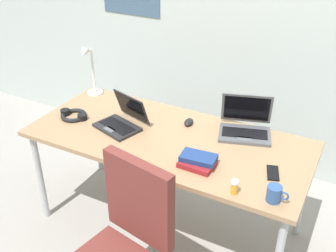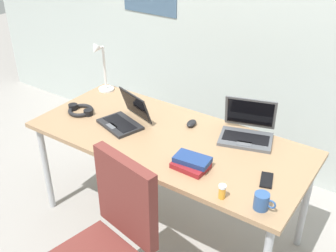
{
  "view_description": "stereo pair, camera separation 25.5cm",
  "coord_description": "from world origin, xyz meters",
  "px_view_note": "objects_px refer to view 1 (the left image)",
  "views": [
    {
      "loc": [
        1.03,
        -1.96,
        2.1
      ],
      "look_at": [
        0.0,
        0.0,
        0.82
      ],
      "focal_mm": 43.57,
      "sensor_mm": 36.0,
      "label": 1
    },
    {
      "loc": [
        1.25,
        -1.83,
        2.1
      ],
      "look_at": [
        0.0,
        0.0,
        0.82
      ],
      "focal_mm": 43.57,
      "sensor_mm": 36.0,
      "label": 2
    }
  ],
  "objects_px": {
    "desk_lamp": "(90,71)",
    "coffee_mug": "(274,194)",
    "laptop_center": "(122,121)",
    "headphones": "(74,115)",
    "laptop_back_left": "(245,126)",
    "cell_phone": "(273,173)",
    "computer_mouse": "(189,122)",
    "pill_bottle": "(234,187)",
    "book_stack": "(198,161)"
  },
  "relations": [
    {
      "from": "book_stack",
      "to": "coffee_mug",
      "type": "bearing_deg",
      "value": -12.38
    },
    {
      "from": "computer_mouse",
      "to": "coffee_mug",
      "type": "distance_m",
      "value": 0.88
    },
    {
      "from": "laptop_back_left",
      "to": "pill_bottle",
      "type": "xyz_separation_m",
      "value": [
        0.15,
        -0.61,
        -0.01
      ]
    },
    {
      "from": "pill_bottle",
      "to": "desk_lamp",
      "type": "bearing_deg",
      "value": 155.77
    },
    {
      "from": "computer_mouse",
      "to": "cell_phone",
      "type": "bearing_deg",
      "value": -31.16
    },
    {
      "from": "desk_lamp",
      "to": "book_stack",
      "type": "height_order",
      "value": "desk_lamp"
    },
    {
      "from": "desk_lamp",
      "to": "book_stack",
      "type": "relative_size",
      "value": 1.89
    },
    {
      "from": "desk_lamp",
      "to": "coffee_mug",
      "type": "bearing_deg",
      "value": -20.23
    },
    {
      "from": "laptop_center",
      "to": "coffee_mug",
      "type": "relative_size",
      "value": 3.12
    },
    {
      "from": "desk_lamp",
      "to": "computer_mouse",
      "type": "bearing_deg",
      "value": -4.55
    },
    {
      "from": "headphones",
      "to": "pill_bottle",
      "type": "relative_size",
      "value": 2.71
    },
    {
      "from": "laptop_back_left",
      "to": "pill_bottle",
      "type": "distance_m",
      "value": 0.63
    },
    {
      "from": "laptop_center",
      "to": "book_stack",
      "type": "distance_m",
      "value": 0.65
    },
    {
      "from": "book_stack",
      "to": "cell_phone",
      "type": "bearing_deg",
      "value": 16.75
    },
    {
      "from": "laptop_center",
      "to": "book_stack",
      "type": "relative_size",
      "value": 1.67
    },
    {
      "from": "computer_mouse",
      "to": "headphones",
      "type": "xyz_separation_m",
      "value": [
        -0.75,
        -0.28,
        -0.0
      ]
    },
    {
      "from": "coffee_mug",
      "to": "computer_mouse",
      "type": "bearing_deg",
      "value": 144.55
    },
    {
      "from": "headphones",
      "to": "book_stack",
      "type": "distance_m",
      "value": 1.0
    },
    {
      "from": "desk_lamp",
      "to": "book_stack",
      "type": "bearing_deg",
      "value": -23.36
    },
    {
      "from": "cell_phone",
      "to": "book_stack",
      "type": "xyz_separation_m",
      "value": [
        -0.4,
        -0.12,
        0.02
      ]
    },
    {
      "from": "desk_lamp",
      "to": "headphones",
      "type": "relative_size",
      "value": 1.87
    },
    {
      "from": "computer_mouse",
      "to": "laptop_back_left",
      "type": "bearing_deg",
      "value": 3.08
    },
    {
      "from": "pill_bottle",
      "to": "book_stack",
      "type": "bearing_deg",
      "value": 152.33
    },
    {
      "from": "coffee_mug",
      "to": "book_stack",
      "type": "bearing_deg",
      "value": 167.62
    },
    {
      "from": "cell_phone",
      "to": "book_stack",
      "type": "bearing_deg",
      "value": 178.97
    },
    {
      "from": "pill_bottle",
      "to": "computer_mouse",
      "type": "bearing_deg",
      "value": 133.33
    },
    {
      "from": "pill_bottle",
      "to": "coffee_mug",
      "type": "xyz_separation_m",
      "value": [
        0.2,
        0.04,
        0.0
      ]
    },
    {
      "from": "laptop_back_left",
      "to": "headphones",
      "type": "relative_size",
      "value": 1.84
    },
    {
      "from": "laptop_center",
      "to": "coffee_mug",
      "type": "bearing_deg",
      "value": -14.03
    },
    {
      "from": "desk_lamp",
      "to": "coffee_mug",
      "type": "xyz_separation_m",
      "value": [
        1.56,
        -0.57,
        -0.15
      ]
    },
    {
      "from": "laptop_back_left",
      "to": "desk_lamp",
      "type": "bearing_deg",
      "value": -179.92
    },
    {
      "from": "laptop_back_left",
      "to": "headphones",
      "type": "height_order",
      "value": "laptop_back_left"
    },
    {
      "from": "laptop_center",
      "to": "headphones",
      "type": "relative_size",
      "value": 1.65
    },
    {
      "from": "laptop_center",
      "to": "headphones",
      "type": "xyz_separation_m",
      "value": [
        -0.37,
        -0.05,
        -0.03
      ]
    },
    {
      "from": "laptop_center",
      "to": "coffee_mug",
      "type": "height_order",
      "value": "laptop_center"
    },
    {
      "from": "book_stack",
      "to": "laptop_center",
      "type": "bearing_deg",
      "value": 164.77
    },
    {
      "from": "laptop_back_left",
      "to": "cell_phone",
      "type": "height_order",
      "value": "laptop_back_left"
    },
    {
      "from": "laptop_back_left",
      "to": "cell_phone",
      "type": "relative_size",
      "value": 2.89
    },
    {
      "from": "laptop_back_left",
      "to": "book_stack",
      "type": "height_order",
      "value": "laptop_back_left"
    },
    {
      "from": "laptop_back_left",
      "to": "coffee_mug",
      "type": "relative_size",
      "value": 3.48
    },
    {
      "from": "laptop_center",
      "to": "headphones",
      "type": "bearing_deg",
      "value": -172.86
    },
    {
      "from": "computer_mouse",
      "to": "cell_phone",
      "type": "height_order",
      "value": "computer_mouse"
    },
    {
      "from": "book_stack",
      "to": "coffee_mug",
      "type": "height_order",
      "value": "coffee_mug"
    },
    {
      "from": "desk_lamp",
      "to": "headphones",
      "type": "bearing_deg",
      "value": -73.9
    },
    {
      "from": "laptop_back_left",
      "to": "coffee_mug",
      "type": "height_order",
      "value": "laptop_back_left"
    },
    {
      "from": "cell_phone",
      "to": "laptop_center",
      "type": "bearing_deg",
      "value": 159.46
    },
    {
      "from": "desk_lamp",
      "to": "cell_phone",
      "type": "height_order",
      "value": "desk_lamp"
    },
    {
      "from": "cell_phone",
      "to": "book_stack",
      "type": "distance_m",
      "value": 0.42
    },
    {
      "from": "cell_phone",
      "to": "pill_bottle",
      "type": "distance_m",
      "value": 0.3
    },
    {
      "from": "book_stack",
      "to": "coffee_mug",
      "type": "xyz_separation_m",
      "value": [
        0.47,
        -0.1,
        0.01
      ]
    }
  ]
}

